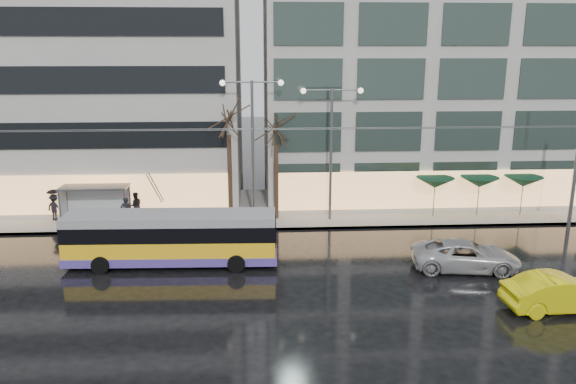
{
  "coord_description": "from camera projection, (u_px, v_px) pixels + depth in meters",
  "views": [
    {
      "loc": [
        2.14,
        -24.41,
        11.03
      ],
      "look_at": [
        3.89,
        5.0,
        3.5
      ],
      "focal_mm": 35.0,
      "sensor_mm": 36.0,
      "label": 1
    }
  ],
  "objects": [
    {
      "name": "ground",
      "position": [
        211.0,
        292.0,
        26.21
      ],
      "size": [
        140.0,
        140.0,
        0.0
      ],
      "primitive_type": "plane",
      "color": "black",
      "rests_on": "ground"
    },
    {
      "name": "sidewalk",
      "position": [
        254.0,
        208.0,
        39.85
      ],
      "size": [
        80.0,
        10.0,
        0.15
      ],
      "primitive_type": "cube",
      "color": "gray",
      "rests_on": "ground"
    },
    {
      "name": "kerb",
      "position": [
        254.0,
        229.0,
        35.06
      ],
      "size": [
        80.0,
        0.1,
        0.15
      ],
      "primitive_type": "cube",
      "color": "slate",
      "rests_on": "ground"
    },
    {
      "name": "building_left",
      "position": [
        5.0,
        47.0,
        40.91
      ],
      "size": [
        34.0,
        14.0,
        22.0
      ],
      "primitive_type": "cube",
      "color": "#A4A39D",
      "rests_on": "sidewalk"
    },
    {
      "name": "building_right",
      "position": [
        475.0,
        27.0,
        42.56
      ],
      "size": [
        32.0,
        14.0,
        25.0
      ],
      "primitive_type": "cube",
      "color": "#A4A39D",
      "rests_on": "sidewalk"
    },
    {
      "name": "trolleybus",
      "position": [
        172.0,
        240.0,
        29.25
      ],
      "size": [
        10.98,
        4.42,
        5.06
      ],
      "color": "yellow",
      "rests_on": "ground"
    },
    {
      "name": "catenary",
      "position": [
        236.0,
        168.0,
        32.9
      ],
      "size": [
        42.24,
        5.12,
        7.0
      ],
      "color": "#595B60",
      "rests_on": "ground"
    },
    {
      "name": "bus_shelter",
      "position": [
        90.0,
        196.0,
        35.58
      ],
      "size": [
        4.2,
        1.6,
        2.51
      ],
      "color": "#595B60",
      "rests_on": "sidewalk"
    },
    {
      "name": "street_lamp_near",
      "position": [
        253.0,
        131.0,
        35.29
      ],
      "size": [
        3.96,
        0.36,
        9.03
      ],
      "color": "#595B60",
      "rests_on": "sidewalk"
    },
    {
      "name": "street_lamp_far",
      "position": [
        331.0,
        135.0,
        35.65
      ],
      "size": [
        3.96,
        0.36,
        8.53
      ],
      "color": "#595B60",
      "rests_on": "sidewalk"
    },
    {
      "name": "tree_a",
      "position": [
        228.0,
        114.0,
        35.13
      ],
      "size": [
        3.2,
        3.2,
        8.4
      ],
      "color": "black",
      "rests_on": "sidewalk"
    },
    {
      "name": "tree_b",
      "position": [
        276.0,
        124.0,
        35.67
      ],
      "size": [
        3.2,
        3.2,
        7.7
      ],
      "color": "black",
      "rests_on": "sidewalk"
    },
    {
      "name": "parasol_a",
      "position": [
        435.0,
        183.0,
        37.06
      ],
      "size": [
        2.5,
        2.5,
        2.65
      ],
      "color": "#595B60",
      "rests_on": "sidewalk"
    },
    {
      "name": "parasol_b",
      "position": [
        479.0,
        182.0,
        37.23
      ],
      "size": [
        2.5,
        2.5,
        2.65
      ],
      "color": "#595B60",
      "rests_on": "sidewalk"
    },
    {
      "name": "parasol_c",
      "position": [
        523.0,
        182.0,
        37.4
      ],
      "size": [
        2.5,
        2.5,
        2.65
      ],
      "color": "#595B60",
      "rests_on": "sidewalk"
    },
    {
      "name": "taxi_b",
      "position": [
        561.0,
        293.0,
        24.22
      ],
      "size": [
        4.95,
        1.92,
        1.61
      ],
      "primitive_type": "imported",
      "rotation": [
        0.0,
        0.0,
        1.62
      ],
      "color": "yellow",
      "rests_on": "ground"
    },
    {
      "name": "sedan_silver",
      "position": [
        466.0,
        255.0,
        28.76
      ],
      "size": [
        5.72,
        3.23,
        1.51
      ],
      "primitive_type": "imported",
      "rotation": [
        0.0,
        0.0,
        1.43
      ],
      "color": "#A7A7AB",
      "rests_on": "ground"
    },
    {
      "name": "pedestrian_a",
      "position": [
        126.0,
        205.0,
        35.04
      ],
      "size": [
        0.97,
        0.99,
        2.19
      ],
      "color": "black",
      "rests_on": "sidewalk"
    },
    {
      "name": "pedestrian_b",
      "position": [
        135.0,
        206.0,
        36.76
      ],
      "size": [
        1.07,
        0.95,
        1.81
      ],
      "color": "black",
      "rests_on": "sidewalk"
    },
    {
      "name": "pedestrian_c",
      "position": [
        54.0,
        204.0,
        36.43
      ],
      "size": [
        1.31,
        1.08,
        2.11
      ],
      "color": "black",
      "rests_on": "sidewalk"
    }
  ]
}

